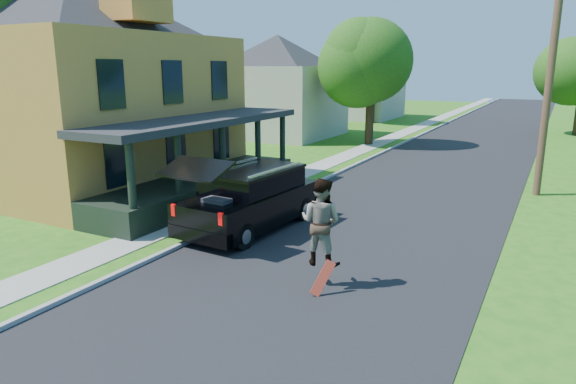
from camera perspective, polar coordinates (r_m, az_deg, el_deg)
The scene contains 14 objects.
ground at distance 11.71m, azimuth -0.52°, elevation -11.31°, with size 140.00×140.00×0.00m, color #256414.
street at distance 30.16m, azimuth 17.97°, elevation 3.59°, with size 8.00×120.00×0.02m, color black.
curb at distance 31.10m, azimuth 10.62°, elevation 4.32°, with size 0.15×120.00×0.12m, color gray.
sidewalk at distance 31.59m, azimuth 7.93°, elevation 4.57°, with size 1.30×120.00×0.03m, color gray.
front_walk at distance 21.72m, azimuth -15.14°, elevation 0.05°, with size 6.50×1.20×0.03m, color gray.
main_house at distance 23.54m, azimuth -21.97°, elevation 12.68°, with size 15.56×15.56×10.10m.
neighbor_house_mid at distance 38.15m, azimuth -1.16°, elevation 12.57°, with size 12.78×12.78×8.30m.
neighbor_house_far at distance 52.71m, azimuth 7.56°, elevation 12.77°, with size 12.78×12.78×8.30m.
black_suv at distance 15.96m, azimuth -4.21°, elevation -0.76°, with size 2.43×5.59×2.55m.
skateboarder at distance 11.73m, azimuth 3.65°, elevation -3.32°, with size 1.01×0.79×2.03m.
skateboard at distance 11.59m, azimuth 3.88°, elevation -9.64°, with size 0.42×0.54×0.79m.
tree_left_mid at distance 34.03m, azimuth 9.24°, elevation 14.48°, with size 6.64×6.44×8.51m.
tree_left_far at distance 47.51m, azimuth 9.45°, elevation 14.39°, with size 5.90×5.69×8.54m.
utility_pole_near at distance 22.18m, azimuth 27.37°, elevation 13.78°, with size 1.73×0.69×10.78m.
Camera 1 is at (5.07, -9.32, 4.96)m, focal length 32.00 mm.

